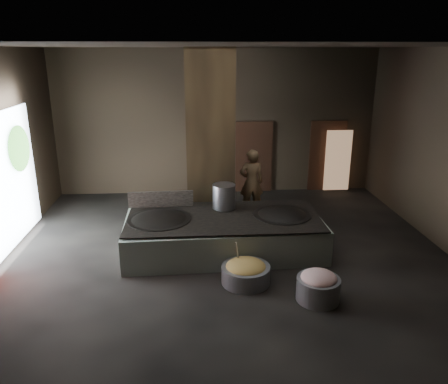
{
  "coord_description": "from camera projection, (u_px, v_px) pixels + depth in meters",
  "views": [
    {
      "loc": [
        -0.7,
        -9.16,
        4.42
      ],
      "look_at": [
        -0.03,
        0.55,
        1.25
      ],
      "focal_mm": 35.0,
      "sensor_mm": 36.0,
      "label": 1
    }
  ],
  "objects": [
    {
      "name": "floor",
      "position": [
        227.0,
        253.0,
        10.12
      ],
      "size": [
        10.0,
        9.0,
        0.1
      ],
      "primitive_type": "cube",
      "color": "black",
      "rests_on": "ground"
    },
    {
      "name": "ceiling",
      "position": [
        227.0,
        43.0,
        8.69
      ],
      "size": [
        10.0,
        9.0,
        0.1
      ],
      "primitive_type": "cube",
      "color": "black",
      "rests_on": "back_wall"
    },
    {
      "name": "back_wall",
      "position": [
        216.0,
        123.0,
        13.72
      ],
      "size": [
        10.0,
        0.1,
        4.5
      ],
      "primitive_type": "cube",
      "color": "black",
      "rests_on": "ground"
    },
    {
      "name": "front_wall",
      "position": [
        257.0,
        245.0,
        5.09
      ],
      "size": [
        10.0,
        0.1,
        4.5
      ],
      "primitive_type": "cube",
      "color": "black",
      "rests_on": "ground"
    },
    {
      "name": "pillar",
      "position": [
        210.0,
        139.0,
        11.19
      ],
      "size": [
        1.2,
        1.2,
        4.5
      ],
      "primitive_type": "cube",
      "color": "black",
      "rests_on": "ground"
    },
    {
      "name": "hearth_platform",
      "position": [
        223.0,
        235.0,
        10.01
      ],
      "size": [
        4.5,
        2.27,
        0.77
      ],
      "primitive_type": "cube",
      "rotation": [
        0.0,
        0.0,
        0.04
      ],
      "color": "silver",
      "rests_on": "ground"
    },
    {
      "name": "platform_cap",
      "position": [
        223.0,
        217.0,
        9.88
      ],
      "size": [
        4.34,
        2.08,
        0.03
      ],
      "primitive_type": "cube",
      "color": "black",
      "rests_on": "hearth_platform"
    },
    {
      "name": "wok_left",
      "position": [
        159.0,
        222.0,
        9.76
      ],
      "size": [
        1.4,
        1.4,
        0.39
      ],
      "primitive_type": "ellipsoid",
      "color": "black",
      "rests_on": "hearth_platform"
    },
    {
      "name": "wok_left_rim",
      "position": [
        159.0,
        220.0,
        9.74
      ],
      "size": [
        1.43,
        1.43,
        0.05
      ],
      "primitive_type": "cylinder",
      "color": "black",
      "rests_on": "hearth_platform"
    },
    {
      "name": "wok_right",
      "position": [
        282.0,
        218.0,
        10.04
      ],
      "size": [
        1.3,
        1.3,
        0.37
      ],
      "primitive_type": "ellipsoid",
      "color": "black",
      "rests_on": "hearth_platform"
    },
    {
      "name": "wok_right_rim",
      "position": [
        282.0,
        215.0,
        10.01
      ],
      "size": [
        1.33,
        1.33,
        0.05
      ],
      "primitive_type": "cylinder",
      "color": "black",
      "rests_on": "hearth_platform"
    },
    {
      "name": "stock_pot",
      "position": [
        224.0,
        196.0,
        10.31
      ],
      "size": [
        0.54,
        0.54,
        0.58
      ],
      "primitive_type": "cylinder",
      "color": "#919397",
      "rests_on": "hearth_platform"
    },
    {
      "name": "splash_guard",
      "position": [
        161.0,
        199.0,
        10.43
      ],
      "size": [
        1.54,
        0.11,
        0.39
      ],
      "primitive_type": "cube",
      "rotation": [
        0.0,
        0.0,
        0.04
      ],
      "color": "black",
      "rests_on": "hearth_platform"
    },
    {
      "name": "cook",
      "position": [
        251.0,
        182.0,
        12.14
      ],
      "size": [
        0.71,
        0.49,
        1.85
      ],
      "primitive_type": "imported",
      "rotation": [
        0.0,
        0.0,
        3.22
      ],
      "color": "#906F49",
      "rests_on": "ground"
    },
    {
      "name": "veg_basin",
      "position": [
        246.0,
        274.0,
        8.67
      ],
      "size": [
        1.09,
        1.09,
        0.36
      ],
      "primitive_type": "cylinder",
      "rotation": [
        0.0,
        0.0,
        0.14
      ],
      "color": "gray",
      "rests_on": "ground"
    },
    {
      "name": "veg_fill",
      "position": [
        246.0,
        267.0,
        8.61
      ],
      "size": [
        0.8,
        0.8,
        0.24
      ],
      "primitive_type": "ellipsoid",
      "color": "#909E4C",
      "rests_on": "veg_basin"
    },
    {
      "name": "ladle",
      "position": [
        238.0,
        254.0,
        8.68
      ],
      "size": [
        0.14,
        0.38,
        0.69
      ],
      "primitive_type": "cylinder",
      "rotation": [
        0.49,
        0.0,
        -0.3
      ],
      "color": "#919397",
      "rests_on": "veg_basin"
    },
    {
      "name": "meat_basin",
      "position": [
        318.0,
        289.0,
        8.05
      ],
      "size": [
        1.01,
        1.01,
        0.44
      ],
      "primitive_type": "cylinder",
      "rotation": [
        0.0,
        0.0,
        -0.3
      ],
      "color": "gray",
      "rests_on": "ground"
    },
    {
      "name": "meat_fill",
      "position": [
        319.0,
        278.0,
        7.98
      ],
      "size": [
        0.67,
        0.67,
        0.25
      ],
      "primitive_type": "ellipsoid",
      "color": "#C9797C",
      "rests_on": "meat_basin"
    },
    {
      "name": "doorway_near",
      "position": [
        254.0,
        158.0,
        14.06
      ],
      "size": [
        1.18,
        0.08,
        2.38
      ],
      "primitive_type": "cube",
      "color": "black",
      "rests_on": "ground"
    },
    {
      "name": "doorway_near_glow",
      "position": [
        244.0,
        159.0,
        14.21
      ],
      "size": [
        0.89,
        0.04,
        2.11
      ],
      "primitive_type": "cube",
      "color": "#8C6647",
      "rests_on": "ground"
    },
    {
      "name": "doorway_far",
      "position": [
        327.0,
        157.0,
        14.22
      ],
      "size": [
        1.18,
        0.08,
        2.38
      ],
      "primitive_type": "cube",
      "color": "black",
      "rests_on": "ground"
    },
    {
      "name": "doorway_far_glow",
      "position": [
        338.0,
        161.0,
        13.98
      ],
      "size": [
        0.83,
        0.04,
        1.96
      ],
      "primitive_type": "cube",
      "color": "#8C6647",
      "rests_on": "ground"
    },
    {
      "name": "tree_silhouette",
      "position": [
        19.0,
        149.0,
        10.34
      ],
      "size": [
        0.28,
        1.1,
        1.1
      ],
      "primitive_type": "ellipsoid",
      "color": "#194714",
      "rests_on": "left_opening"
    }
  ]
}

